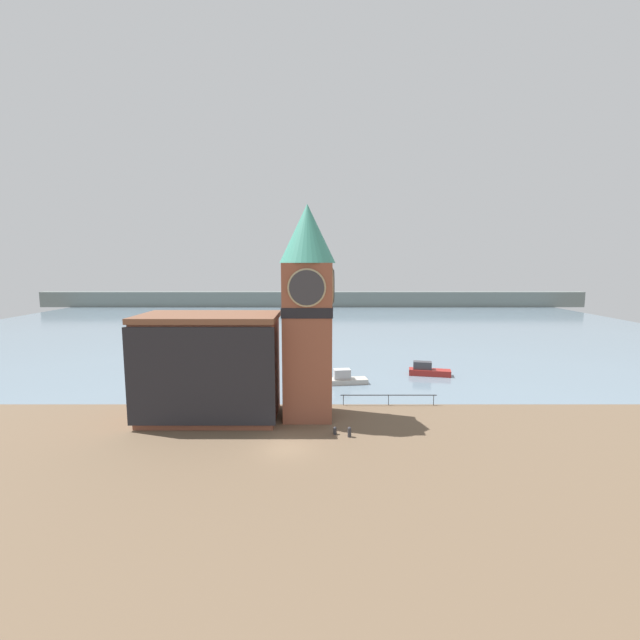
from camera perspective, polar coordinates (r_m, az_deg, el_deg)
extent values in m
plane|color=brown|center=(34.70, -4.24, -16.64)|extent=(160.00, 160.00, 0.00)
cube|color=slate|center=(102.96, -1.23, -0.44)|extent=(160.00, 120.00, 0.00)
cube|color=slate|center=(142.45, -0.84, 2.77)|extent=(180.00, 3.00, 5.00)
cube|color=#333338|center=(44.26, 9.32, -9.87)|extent=(9.72, 0.08, 0.08)
cylinder|color=#333338|center=(43.94, 3.33, -10.63)|extent=(0.07, 0.07, 1.05)
cylinder|color=#333338|center=(44.42, 9.31, -10.51)|extent=(0.07, 0.07, 1.05)
cylinder|color=#333338|center=(45.35, 15.10, -10.30)|extent=(0.07, 0.07, 1.05)
cube|color=brown|center=(39.28, -1.45, -2.84)|extent=(4.38, 4.38, 14.27)
cube|color=black|center=(38.87, -1.47, 1.27)|extent=(4.50, 4.50, 0.90)
cylinder|color=tan|center=(36.45, -1.58, 4.33)|extent=(3.30, 0.12, 3.30)
cylinder|color=#333338|center=(36.36, -1.58, 4.32)|extent=(3.00, 0.12, 3.00)
cylinder|color=tan|center=(38.69, 1.86, 4.51)|extent=(0.12, 3.30, 3.30)
cylinder|color=#333338|center=(38.70, 1.99, 4.51)|extent=(0.12, 3.00, 3.00)
cone|color=teal|center=(38.73, -1.50, 11.45)|extent=(5.03, 5.03, 5.17)
cube|color=brown|center=(40.75, -14.19, -6.35)|extent=(12.05, 6.48, 9.17)
cube|color=brown|center=(39.89, -14.41, 0.41)|extent=(12.45, 6.88, 0.50)
cube|color=#232328|center=(37.53, -15.49, -7.30)|extent=(12.55, 0.30, 8.44)
cube|color=#B7B2A8|center=(51.65, 4.01, -8.11)|extent=(4.64, 2.35, 0.60)
cube|color=#B2B2B2|center=(51.28, 3.14, -7.20)|extent=(2.10, 1.50, 1.17)
cube|color=maroon|center=(56.92, 14.61, -6.78)|extent=(5.41, 2.67, 0.78)
cube|color=#38383D|center=(56.68, 13.69, -5.90)|extent=(2.47, 1.59, 0.98)
cylinder|color=#2D2D33|center=(37.01, 2.19, -14.61)|extent=(0.27, 0.27, 0.51)
sphere|color=#2D2D33|center=(36.91, 2.19, -14.24)|extent=(0.29, 0.29, 0.29)
cylinder|color=#2D2D33|center=(36.51, 4.14, -14.78)|extent=(0.30, 0.30, 0.70)
sphere|color=#2D2D33|center=(36.38, 4.15, -14.27)|extent=(0.32, 0.32, 0.32)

